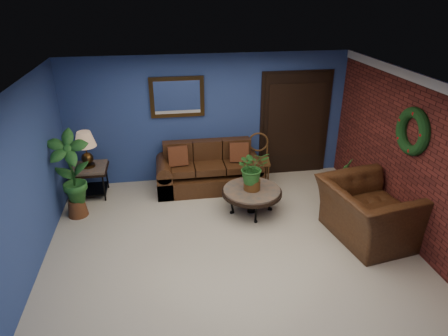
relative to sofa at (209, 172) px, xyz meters
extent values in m
plane|color=beige|center=(0.08, -2.08, -0.30)|extent=(5.50, 5.50, 0.00)
cube|color=navy|center=(0.08, 0.42, 0.95)|extent=(5.50, 0.04, 2.50)
cube|color=navy|center=(-2.67, -2.08, 0.95)|extent=(0.04, 5.00, 2.50)
cube|color=maroon|center=(2.83, -2.08, 0.95)|extent=(0.04, 5.00, 2.50)
cube|color=silver|center=(0.08, -2.08, 2.20)|extent=(5.50, 5.00, 0.02)
cube|color=white|center=(2.80, -2.08, 2.13)|extent=(0.03, 5.00, 0.14)
cube|color=#422B11|center=(-0.52, 0.38, 1.42)|extent=(1.02, 0.06, 0.77)
cube|color=black|center=(1.83, 0.39, 0.75)|extent=(1.44, 0.06, 2.18)
torus|color=black|center=(2.77, -2.03, 1.40)|extent=(0.16, 0.72, 0.72)
cube|color=#472914|center=(0.00, -0.08, -0.13)|extent=(2.01, 0.87, 0.33)
cube|color=#472914|center=(0.00, 0.24, 0.17)|extent=(1.72, 0.24, 0.82)
cube|color=#472914|center=(-0.57, -0.13, 0.17)|extent=(0.55, 0.59, 0.13)
cube|color=#472914|center=(0.00, -0.13, 0.17)|extent=(0.55, 0.59, 0.13)
cube|color=#472914|center=(0.57, -0.13, 0.17)|extent=(0.55, 0.59, 0.13)
cube|color=#472914|center=(-0.86, -0.08, -0.07)|extent=(0.29, 0.87, 0.46)
cube|color=#472914|center=(0.86, -0.08, -0.07)|extent=(0.29, 0.87, 0.46)
cube|color=#5D2B17|center=(-0.58, -0.09, 0.42)|extent=(0.36, 0.11, 0.36)
cube|color=#5D2B17|center=(0.58, -0.09, 0.42)|extent=(0.36, 0.11, 0.36)
cylinder|color=#4D4943|center=(0.61, -1.10, 0.13)|extent=(0.98, 0.98, 0.05)
cylinder|color=black|center=(0.61, -1.10, 0.09)|extent=(1.04, 1.04, 0.05)
cylinder|color=black|center=(0.61, -1.10, -0.10)|extent=(0.14, 0.14, 0.40)
cube|color=#4D4943|center=(-2.22, -0.03, 0.27)|extent=(0.61, 0.61, 0.05)
cube|color=black|center=(-2.22, -0.03, 0.23)|extent=(0.65, 0.65, 0.04)
cube|color=black|center=(-2.22, -0.03, -0.18)|extent=(0.55, 0.55, 0.03)
cylinder|color=black|center=(-2.48, -0.28, -0.01)|extent=(0.03, 0.03, 0.57)
cylinder|color=black|center=(-1.97, -0.28, -0.01)|extent=(0.03, 0.03, 0.57)
cylinder|color=black|center=(-2.48, 0.23, -0.01)|extent=(0.03, 0.03, 0.57)
cylinder|color=black|center=(-1.97, 0.23, -0.01)|extent=(0.03, 0.03, 0.57)
cylinder|color=#422B11|center=(-2.22, -0.03, 0.32)|extent=(0.24, 0.24, 0.05)
sphere|color=#422B11|center=(-2.22, -0.03, 0.44)|extent=(0.22, 0.22, 0.22)
cylinder|color=#422B11|center=(-2.22, -0.03, 0.62)|extent=(0.02, 0.02, 0.28)
cone|color=tan|center=(-2.22, -0.03, 0.81)|extent=(0.39, 0.39, 0.28)
cube|color=brown|center=(0.99, -0.03, 0.18)|extent=(0.49, 0.49, 0.04)
torus|color=brown|center=(1.02, 0.17, 0.51)|extent=(0.40, 0.10, 0.40)
cylinder|color=brown|center=(0.79, -0.18, -0.07)|extent=(0.03, 0.03, 0.45)
cylinder|color=brown|center=(1.15, -0.23, -0.07)|extent=(0.03, 0.03, 0.45)
cylinder|color=brown|center=(0.84, 0.18, -0.07)|extent=(0.03, 0.03, 0.45)
cylinder|color=brown|center=(1.20, 0.13, -0.07)|extent=(0.03, 0.03, 0.45)
imported|color=#472914|center=(2.23, -2.13, 0.16)|extent=(1.43, 1.57, 0.90)
cylinder|color=#5D3017|center=(0.61, -1.10, 0.24)|extent=(0.28, 0.28, 0.18)
imported|color=#1B571F|center=(0.61, -1.10, 0.58)|extent=(0.58, 0.52, 0.59)
cylinder|color=#5D3017|center=(2.43, -0.78, -0.20)|extent=(0.26, 0.26, 0.20)
imported|color=#1B571F|center=(2.43, -0.78, 0.16)|extent=(0.40, 0.36, 0.61)
cylinder|color=brown|center=(-2.37, -0.74, -0.15)|extent=(0.34, 0.34, 0.30)
imported|color=#1B571F|center=(-2.37, -0.74, 0.59)|extent=(0.68, 0.47, 1.28)
camera|label=1|loc=(-0.82, -7.01, 3.37)|focal=32.00mm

